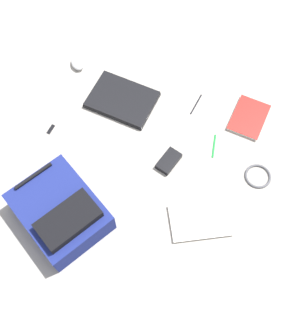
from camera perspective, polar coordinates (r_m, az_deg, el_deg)
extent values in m
plane|color=gray|center=(2.02, -0.62, 0.05)|extent=(3.81, 3.81, 0.00)
cube|color=navy|center=(1.90, -11.87, -5.93)|extent=(0.51, 0.48, 0.14)
cube|color=black|center=(1.78, -10.80, -7.07)|extent=(0.27, 0.30, 0.05)
cylinder|color=black|center=(1.91, -15.39, -1.06)|extent=(0.12, 0.17, 0.02)
cube|color=black|center=(2.21, -3.45, 9.31)|extent=(0.37, 0.28, 0.02)
cube|color=black|center=(2.20, -3.47, 9.55)|extent=(0.36, 0.28, 0.01)
cube|color=silver|center=(1.93, 7.34, -7.20)|extent=(0.31, 0.27, 0.02)
cube|color=silver|center=(1.92, 7.37, -7.12)|extent=(0.32, 0.28, 0.00)
cube|color=silver|center=(2.21, 13.84, 6.73)|extent=(0.19, 0.24, 0.02)
cube|color=red|center=(2.20, 13.90, 6.87)|extent=(0.19, 0.25, 0.00)
ellipsoid|color=silver|center=(2.37, -9.54, 14.10)|extent=(0.11, 0.12, 0.04)
torus|color=#4C4C51|center=(2.07, 15.03, -1.09)|extent=(0.13, 0.13, 0.01)
cube|color=black|center=(2.02, 3.01, 0.96)|extent=(0.11, 0.15, 0.03)
cylinder|color=#198C33|center=(2.10, 9.21, 3.03)|extent=(0.03, 0.13, 0.01)
cylinder|color=black|center=(2.22, 6.77, 8.74)|extent=(0.03, 0.14, 0.01)
cube|color=black|center=(2.17, -13.12, 5.25)|extent=(0.03, 0.06, 0.01)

